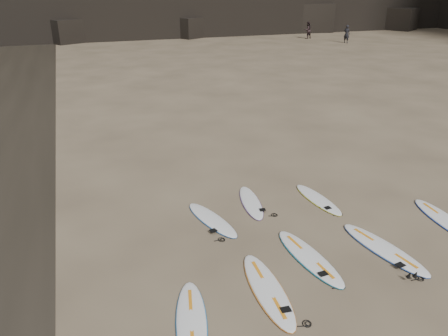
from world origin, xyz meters
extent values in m
plane|color=#897559|center=(0.00, 0.00, 0.00)|extent=(240.00, 240.00, 0.00)
cube|color=black|center=(8.00, 45.00, 1.16)|extent=(4.23, 4.46, 2.33)
cube|color=black|center=(25.00, 46.00, 1.80)|extent=(5.95, 5.19, 3.59)
cube|color=black|center=(38.00, 44.00, 1.44)|extent=(5.31, 5.56, 2.88)
cube|color=black|center=(-6.00, 45.00, 1.25)|extent=(4.49, 4.76, 2.49)
ellipsoid|color=white|center=(-4.40, -1.25, 0.05)|extent=(1.18, 2.62, 0.09)
ellipsoid|color=white|center=(-2.51, -0.85, 0.05)|extent=(0.85, 2.79, 0.10)
ellipsoid|color=white|center=(-1.02, -0.08, 0.05)|extent=(0.86, 2.72, 0.10)
ellipsoid|color=white|center=(0.99, -0.39, 0.05)|extent=(1.14, 2.85, 0.10)
ellipsoid|color=white|center=(3.60, 0.22, 0.05)|extent=(0.93, 2.72, 0.10)
ellipsoid|color=white|center=(-2.73, 2.51, 0.04)|extent=(1.16, 2.45, 0.09)
ellipsoid|color=white|center=(-1.25, 3.13, 0.04)|extent=(0.93, 2.32, 0.08)
ellipsoid|color=white|center=(0.83, 2.60, 0.04)|extent=(0.72, 2.34, 0.08)
imported|color=black|center=(23.20, 34.38, 0.95)|extent=(0.73, 0.83, 1.90)
imported|color=black|center=(21.14, 39.27, 0.95)|extent=(1.05, 0.89, 1.91)
camera|label=1|loc=(-6.07, -7.95, 6.41)|focal=35.00mm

